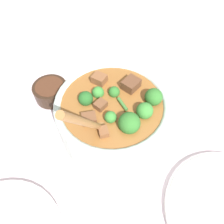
{
  "coord_description": "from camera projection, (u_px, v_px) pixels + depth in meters",
  "views": [
    {
      "loc": [
        -0.12,
        -0.26,
        0.46
      ],
      "look_at": [
        0.0,
        0.0,
        0.07
      ],
      "focal_mm": 35.0,
      "sensor_mm": 36.0,
      "label": 1
    }
  ],
  "objects": [
    {
      "name": "stew_bowl",
      "position": [
        112.0,
        114.0,
        0.49
      ],
      "size": [
        0.25,
        0.25,
        0.26
      ],
      "color": "#B2C6BC",
      "rests_on": "ground_plane"
    },
    {
      "name": "ground_plane",
      "position": [
        112.0,
        129.0,
        0.54
      ],
      "size": [
        4.0,
        4.0,
        0.0
      ],
      "primitive_type": "plane",
      "color": "silver"
    },
    {
      "name": "condiment_bowl",
      "position": [
        51.0,
        91.0,
        0.58
      ],
      "size": [
        0.09,
        0.09,
        0.04
      ],
      "color": "black",
      "rests_on": "ground_plane"
    }
  ]
}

